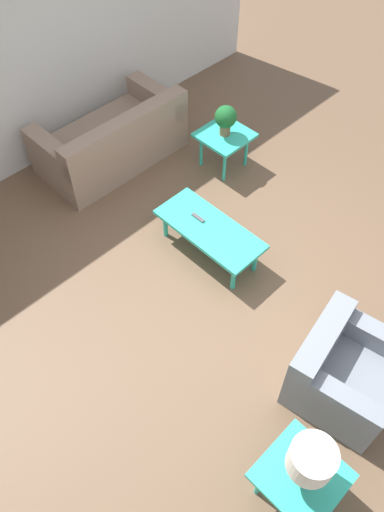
% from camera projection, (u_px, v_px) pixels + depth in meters
% --- Properties ---
extents(ground_plane, '(14.00, 14.00, 0.00)m').
position_uv_depth(ground_plane, '(217.00, 296.00, 4.99)').
color(ground_plane, brown).
extents(wall_right, '(0.12, 7.20, 2.70)m').
position_uv_depth(wall_right, '(13.00, 55.00, 5.29)').
color(wall_right, silver).
rests_on(wall_right, ground_plane).
extents(sofa, '(0.93, 1.75, 0.78)m').
position_uv_depth(sofa, '(113.00, 141.00, 6.05)').
color(sofa, gray).
rests_on(sofa, ground_plane).
extents(armchair, '(0.91, 0.96, 0.71)m').
position_uv_depth(armchair, '(342.00, 372.00, 4.17)').
color(armchair, slate).
rests_on(armchair, ground_plane).
extents(coffee_table, '(1.17, 0.50, 0.38)m').
position_uv_depth(coffee_table, '(209.00, 231.00, 5.09)').
color(coffee_table, '#2DB79E').
rests_on(coffee_table, ground_plane).
extents(side_table_plant, '(0.57, 0.57, 0.47)m').
position_uv_depth(side_table_plant, '(224.00, 138.00, 5.91)').
color(side_table_plant, '#2DB79E').
rests_on(side_table_plant, ground_plane).
extents(side_table_lamp, '(0.57, 0.57, 0.47)m').
position_uv_depth(side_table_lamp, '(301.00, 477.00, 3.54)').
color(side_table_lamp, '#2DB79E').
rests_on(side_table_lamp, ground_plane).
extents(potted_plant, '(0.26, 0.26, 0.37)m').
position_uv_depth(potted_plant, '(226.00, 118.00, 5.69)').
color(potted_plant, brown).
rests_on(potted_plant, side_table_plant).
extents(table_lamp, '(0.31, 0.31, 0.48)m').
position_uv_depth(table_lamp, '(311.00, 461.00, 3.23)').
color(table_lamp, red).
rests_on(table_lamp, side_table_lamp).
extents(remote_control, '(0.16, 0.04, 0.02)m').
position_uv_depth(remote_control, '(198.00, 218.00, 5.13)').
color(remote_control, '#4C4C51').
rests_on(remote_control, coffee_table).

